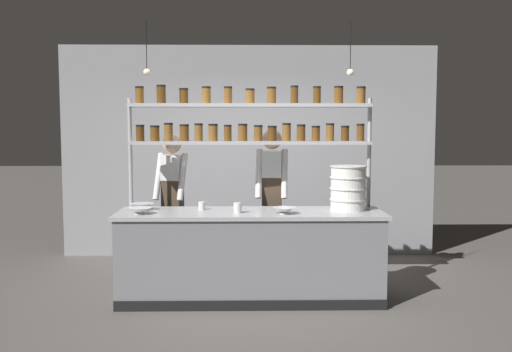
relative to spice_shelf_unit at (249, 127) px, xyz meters
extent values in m
plane|color=#5B5651|center=(0.01, -0.33, -1.78)|extent=(40.00, 40.00, 0.00)
cube|color=#939399|center=(0.01, 1.76, -0.34)|extent=(5.12, 0.12, 2.88)
cube|color=gray|center=(0.01, -0.33, -1.34)|extent=(2.66, 0.72, 0.88)
cube|color=#ADAFB5|center=(0.01, -0.33, -0.88)|extent=(2.72, 0.76, 0.04)
cube|color=black|center=(0.01, -0.70, -1.73)|extent=(2.66, 0.03, 0.10)
cylinder|color=#ADAFB5|center=(-1.27, 0.00, -0.74)|extent=(0.04, 0.04, 2.09)
cylinder|color=#ADAFB5|center=(1.29, 0.00, -0.74)|extent=(0.04, 0.04, 2.09)
cube|color=#ADAFB5|center=(0.01, 0.00, -0.17)|extent=(2.56, 0.28, 0.04)
cylinder|color=#513314|center=(-1.16, 0.00, -0.07)|extent=(0.09, 0.09, 0.15)
cylinder|color=black|center=(-1.16, 0.00, 0.01)|extent=(0.09, 0.09, 0.02)
cylinder|color=brown|center=(-1.01, 0.00, -0.08)|extent=(0.10, 0.10, 0.15)
cylinder|color=black|center=(-1.01, 0.00, 0.01)|extent=(0.10, 0.10, 0.02)
cylinder|color=brown|center=(-0.86, 0.00, -0.06)|extent=(0.09, 0.09, 0.17)
cylinder|color=black|center=(-0.86, 0.00, 0.03)|extent=(0.09, 0.09, 0.02)
cylinder|color=brown|center=(-0.69, 0.00, -0.07)|extent=(0.10, 0.10, 0.16)
cylinder|color=black|center=(-0.69, 0.00, 0.02)|extent=(0.10, 0.10, 0.02)
cylinder|color=brown|center=(-0.54, 0.00, -0.07)|extent=(0.09, 0.09, 0.17)
cylinder|color=black|center=(-0.54, 0.00, 0.03)|extent=(0.09, 0.09, 0.02)
cylinder|color=brown|center=(-0.39, 0.00, -0.07)|extent=(0.10, 0.10, 0.16)
cylinder|color=black|center=(-0.39, 0.00, 0.02)|extent=(0.10, 0.10, 0.02)
cylinder|color=brown|center=(-0.23, 0.00, -0.07)|extent=(0.08, 0.08, 0.15)
cylinder|color=black|center=(-0.23, 0.00, 0.01)|extent=(0.08, 0.08, 0.02)
cylinder|color=brown|center=(-0.07, 0.00, -0.07)|extent=(0.10, 0.10, 0.17)
cylinder|color=black|center=(-0.07, 0.00, 0.03)|extent=(0.10, 0.10, 0.02)
cylinder|color=brown|center=(0.10, 0.00, -0.07)|extent=(0.09, 0.09, 0.15)
cylinder|color=black|center=(0.10, 0.00, 0.01)|extent=(0.09, 0.09, 0.02)
cylinder|color=#513314|center=(0.25, 0.00, -0.08)|extent=(0.10, 0.10, 0.14)
cylinder|color=black|center=(0.25, 0.00, 0.00)|extent=(0.10, 0.10, 0.02)
cylinder|color=brown|center=(0.40, 0.00, -0.06)|extent=(0.09, 0.09, 0.17)
cylinder|color=black|center=(0.40, 0.00, 0.03)|extent=(0.09, 0.09, 0.02)
cylinder|color=brown|center=(0.56, 0.00, -0.07)|extent=(0.09, 0.09, 0.16)
cylinder|color=black|center=(0.56, 0.00, 0.02)|extent=(0.09, 0.09, 0.02)
cylinder|color=brown|center=(0.71, 0.00, -0.08)|extent=(0.09, 0.09, 0.14)
cylinder|color=black|center=(0.71, 0.00, 0.00)|extent=(0.09, 0.09, 0.02)
cylinder|color=brown|center=(0.87, 0.00, -0.06)|extent=(0.09, 0.09, 0.17)
cylinder|color=black|center=(0.87, 0.00, 0.03)|extent=(0.09, 0.09, 0.02)
cylinder|color=#513314|center=(1.03, 0.00, -0.08)|extent=(0.09, 0.09, 0.14)
cylinder|color=black|center=(1.03, 0.00, 0.00)|extent=(0.09, 0.09, 0.02)
cylinder|color=brown|center=(1.19, 0.00, -0.07)|extent=(0.08, 0.08, 0.17)
cylinder|color=black|center=(1.19, 0.00, 0.03)|extent=(0.08, 0.08, 0.02)
cube|color=#ADAFB5|center=(0.01, 0.00, 0.23)|extent=(2.56, 0.28, 0.04)
cylinder|color=brown|center=(-1.16, 0.00, 0.33)|extent=(0.09, 0.09, 0.16)
cylinder|color=black|center=(-1.16, 0.00, 0.42)|extent=(0.09, 0.09, 0.02)
cylinder|color=#513314|center=(-0.93, 0.00, 0.34)|extent=(0.10, 0.10, 0.18)
cylinder|color=black|center=(-0.93, 0.00, 0.43)|extent=(0.10, 0.10, 0.02)
cylinder|color=#513314|center=(-0.69, 0.00, 0.32)|extent=(0.09, 0.09, 0.14)
cylinder|color=black|center=(-0.69, 0.00, 0.40)|extent=(0.10, 0.10, 0.02)
cylinder|color=brown|center=(-0.45, 0.00, 0.33)|extent=(0.09, 0.09, 0.16)
cylinder|color=black|center=(-0.45, 0.00, 0.42)|extent=(0.10, 0.10, 0.02)
cylinder|color=brown|center=(-0.22, 0.00, 0.33)|extent=(0.09, 0.09, 0.16)
cylinder|color=black|center=(-0.22, 0.00, 0.42)|extent=(0.09, 0.09, 0.02)
cylinder|color=brown|center=(0.01, 0.00, 0.32)|extent=(0.10, 0.10, 0.14)
cylinder|color=black|center=(0.01, 0.00, 0.40)|extent=(0.10, 0.10, 0.02)
cylinder|color=brown|center=(0.24, 0.00, 0.33)|extent=(0.10, 0.10, 0.16)
cylinder|color=black|center=(0.24, 0.00, 0.42)|extent=(0.10, 0.10, 0.02)
cylinder|color=#513314|center=(0.48, 0.00, 0.33)|extent=(0.08, 0.08, 0.17)
cylinder|color=black|center=(0.48, 0.00, 0.43)|extent=(0.08, 0.08, 0.02)
cylinder|color=#513314|center=(0.72, 0.00, 0.33)|extent=(0.08, 0.08, 0.17)
cylinder|color=black|center=(0.72, 0.00, 0.42)|extent=(0.09, 0.09, 0.02)
cylinder|color=brown|center=(0.95, 0.00, 0.33)|extent=(0.10, 0.10, 0.17)
cylinder|color=black|center=(0.95, 0.00, 0.42)|extent=(0.10, 0.10, 0.02)
cylinder|color=brown|center=(1.19, 0.00, 0.33)|extent=(0.10, 0.10, 0.16)
cylinder|color=black|center=(1.19, 0.00, 0.42)|extent=(0.10, 0.10, 0.02)
cylinder|color=black|center=(-0.96, 0.45, -1.37)|extent=(0.11, 0.11, 0.82)
cylinder|color=black|center=(-0.80, 0.41, -1.37)|extent=(0.11, 0.11, 0.82)
cube|color=#473828|center=(-0.88, 0.43, -0.79)|extent=(0.25, 0.22, 0.35)
cube|color=white|center=(-0.88, 0.43, -0.47)|extent=(0.26, 0.23, 0.29)
sphere|color=beige|center=(-0.88, 0.43, -0.19)|extent=(0.22, 0.22, 0.22)
cylinder|color=white|center=(-1.04, 0.41, -0.56)|extent=(0.13, 0.26, 0.54)
cylinder|color=white|center=(-0.76, 0.34, -0.56)|extent=(0.13, 0.26, 0.54)
cylinder|color=black|center=(0.18, 0.34, -1.36)|extent=(0.11, 0.11, 0.85)
cylinder|color=black|center=(0.34, 0.32, -1.36)|extent=(0.11, 0.11, 0.85)
cube|color=#473828|center=(0.26, 0.33, -0.75)|extent=(0.23, 0.19, 0.37)
cube|color=white|center=(0.26, 0.33, -0.42)|extent=(0.24, 0.20, 0.30)
sphere|color=tan|center=(0.26, 0.33, -0.14)|extent=(0.22, 0.22, 0.22)
cylinder|color=white|center=(0.11, 0.28, -0.52)|extent=(0.09, 0.26, 0.55)
cylinder|color=white|center=(0.40, 0.26, -0.52)|extent=(0.09, 0.26, 0.55)
cylinder|color=white|center=(1.03, -0.25, -0.81)|extent=(0.36, 0.36, 0.10)
cylinder|color=silver|center=(1.03, -0.25, -0.75)|extent=(0.38, 0.38, 0.01)
cylinder|color=white|center=(1.03, -0.25, -0.69)|extent=(0.36, 0.36, 0.10)
cylinder|color=silver|center=(1.03, -0.25, -0.64)|extent=(0.38, 0.38, 0.01)
cylinder|color=white|center=(1.03, -0.25, -0.58)|extent=(0.36, 0.36, 0.10)
cylinder|color=silver|center=(1.03, -0.25, -0.52)|extent=(0.38, 0.38, 0.01)
cylinder|color=white|center=(1.03, -0.25, -0.46)|extent=(0.36, 0.36, 0.10)
cylinder|color=silver|center=(1.03, -0.25, -0.41)|extent=(0.38, 0.38, 0.01)
cylinder|color=white|center=(-1.09, -0.49, -0.85)|extent=(0.11, 0.11, 0.01)
cone|color=white|center=(-1.09, -0.49, -0.83)|extent=(0.24, 0.24, 0.07)
cylinder|color=white|center=(0.35, -0.49, -0.85)|extent=(0.11, 0.11, 0.01)
cone|color=white|center=(0.35, -0.49, -0.83)|extent=(0.23, 0.23, 0.06)
cylinder|color=silver|center=(-1.12, -0.21, -0.85)|extent=(0.11, 0.11, 0.01)
cone|color=silver|center=(-1.12, -0.21, -0.83)|extent=(0.25, 0.25, 0.07)
cylinder|color=silver|center=(-0.50, -0.21, -0.82)|extent=(0.07, 0.07, 0.08)
cylinder|color=silver|center=(-0.12, -0.44, -0.81)|extent=(0.08, 0.08, 0.10)
cylinder|color=black|center=(-1.02, -0.33, 0.80)|extent=(0.01, 0.01, 0.50)
sphere|color=#F9E5B2|center=(-1.02, -0.33, 0.55)|extent=(0.07, 0.07, 0.07)
cylinder|color=black|center=(1.01, -0.33, 0.80)|extent=(0.01, 0.01, 0.50)
sphere|color=#F9E5B2|center=(1.01, -0.33, 0.55)|extent=(0.07, 0.07, 0.07)
camera|label=1|loc=(-0.04, -6.10, 0.01)|focal=40.00mm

